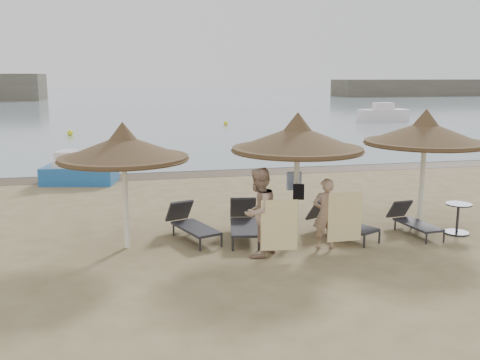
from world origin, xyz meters
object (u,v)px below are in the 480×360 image
(lounger_near_left, at_px, (244,221))
(person_right, at_px, (326,208))
(pedal_boat, at_px, (79,171))
(lounger_far_right, at_px, (412,220))
(side_table, at_px, (457,219))
(palapa_right, at_px, (425,133))
(palapa_left, at_px, (123,148))
(lounger_near_right, at_px, (339,221))
(palapa_center, at_px, (297,139))
(lounger_far_left, at_px, (191,223))
(person_left, at_px, (259,205))

(lounger_near_left, bearing_deg, person_right, -26.78)
(person_right, bearing_deg, pedal_boat, -49.87)
(lounger_far_right, relative_size, side_table, 2.21)
(palapa_right, bearing_deg, person_right, -158.67)
(palapa_right, bearing_deg, lounger_near_left, 179.79)
(palapa_left, distance_m, lounger_near_right, 5.28)
(palapa_center, xyz_separation_m, lounger_near_right, (1.12, 0.14, -2.00))
(palapa_left, distance_m, palapa_right, 7.29)
(palapa_left, height_order, lounger_near_left, palapa_left)
(palapa_left, distance_m, lounger_far_left, 2.41)
(person_left, bearing_deg, palapa_right, 151.94)
(lounger_near_left, height_order, lounger_far_right, lounger_near_left)
(lounger_far_right, bearing_deg, lounger_far_left, 165.65)
(person_right, bearing_deg, lounger_near_left, -30.98)
(lounger_near_right, distance_m, person_right, 1.19)
(person_left, bearing_deg, lounger_far_left, -95.91)
(palapa_left, height_order, side_table, palapa_left)
(lounger_near_left, xyz_separation_m, lounger_far_right, (4.05, -0.56, -0.06))
(lounger_far_left, relative_size, side_table, 2.54)
(palapa_left, height_order, pedal_boat, palapa_left)
(lounger_far_right, xyz_separation_m, person_left, (-4.05, -0.80, 0.78))
(palapa_left, bearing_deg, palapa_center, -4.35)
(palapa_center, height_order, person_left, palapa_center)
(palapa_right, bearing_deg, palapa_center, -171.79)
(palapa_center, height_order, palapa_right, palapa_center)
(side_table, bearing_deg, lounger_near_left, 170.65)
(lounger_far_left, bearing_deg, pedal_boat, 92.70)
(palapa_center, bearing_deg, pedal_boat, 123.70)
(palapa_right, bearing_deg, pedal_boat, 139.42)
(person_right, bearing_deg, side_table, -167.84)
(palapa_left, distance_m, side_table, 8.05)
(lounger_far_left, xyz_separation_m, person_right, (2.80, -1.38, 0.55))
(lounger_far_right, bearing_deg, pedal_boat, 129.45)
(palapa_left, relative_size, lounger_near_right, 1.50)
(lounger_far_left, bearing_deg, person_right, -46.06)
(lounger_near_right, relative_size, side_table, 2.53)
(palapa_left, bearing_deg, lounger_near_right, -1.69)
(palapa_right, distance_m, person_right, 3.54)
(lounger_near_right, relative_size, person_right, 1.03)
(lounger_far_left, relative_size, person_right, 1.03)
(lounger_far_left, bearing_deg, lounger_near_left, -28.49)
(side_table, relative_size, pedal_boat, 0.27)
(side_table, distance_m, pedal_boat, 12.60)
(person_left, distance_m, pedal_boat, 9.94)
(palapa_center, height_order, lounger_far_right, palapa_center)
(palapa_right, relative_size, side_table, 4.01)
(palapa_center, distance_m, lounger_near_right, 2.30)
(pedal_boat, bearing_deg, person_right, -44.74)
(pedal_boat, bearing_deg, side_table, -30.35)
(side_table, distance_m, person_right, 3.59)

